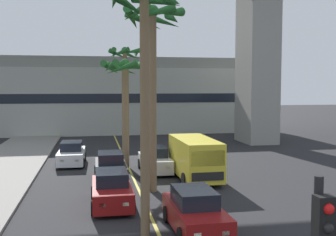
{
  "coord_description": "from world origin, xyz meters",
  "views": [
    {
      "loc": [
        -2.31,
        1.39,
        5.35
      ],
      "look_at": [
        0.0,
        14.0,
        4.36
      ],
      "focal_mm": 44.46,
      "sensor_mm": 36.0,
      "label": 1
    }
  ],
  "objects_px": {
    "car_queue_fifth": "(155,160)",
    "delivery_van": "(195,157)",
    "car_queue_third": "(72,154)",
    "palm_tree_near_median": "(125,68)",
    "car_queue_fourth": "(112,190)",
    "palm_tree_far_median": "(125,83)",
    "palm_tree_mid_median": "(153,42)",
    "car_queue_front": "(111,167)",
    "car_queue_second": "(195,212)",
    "palm_tree_farthest_median": "(144,30)"
  },
  "relations": [
    {
      "from": "palm_tree_mid_median",
      "to": "palm_tree_far_median",
      "type": "distance_m",
      "value": 6.88
    },
    {
      "from": "delivery_van",
      "to": "car_queue_second",
      "type": "bearing_deg",
      "value": -103.96
    },
    {
      "from": "car_queue_fourth",
      "to": "palm_tree_near_median",
      "type": "relative_size",
      "value": 0.47
    },
    {
      "from": "car_queue_fifth",
      "to": "delivery_van",
      "type": "height_order",
      "value": "delivery_van"
    },
    {
      "from": "car_queue_third",
      "to": "palm_tree_near_median",
      "type": "distance_m",
      "value": 11.07
    },
    {
      "from": "palm_tree_far_median",
      "to": "palm_tree_farthest_median",
      "type": "distance_m",
      "value": 12.9
    },
    {
      "from": "car_queue_fourth",
      "to": "palm_tree_near_median",
      "type": "height_order",
      "value": "palm_tree_near_median"
    },
    {
      "from": "car_queue_fourth",
      "to": "delivery_van",
      "type": "distance_m",
      "value": 6.63
    },
    {
      "from": "delivery_van",
      "to": "palm_tree_farthest_median",
      "type": "height_order",
      "value": "palm_tree_farthest_median"
    },
    {
      "from": "car_queue_fifth",
      "to": "delivery_van",
      "type": "relative_size",
      "value": 0.78
    },
    {
      "from": "delivery_van",
      "to": "palm_tree_mid_median",
      "type": "bearing_deg",
      "value": -140.07
    },
    {
      "from": "car_queue_second",
      "to": "car_queue_third",
      "type": "height_order",
      "value": "same"
    },
    {
      "from": "car_queue_fourth",
      "to": "palm_tree_mid_median",
      "type": "bearing_deg",
      "value": 44.06
    },
    {
      "from": "car_queue_third",
      "to": "palm_tree_farthest_median",
      "type": "height_order",
      "value": "palm_tree_farthest_median"
    },
    {
      "from": "car_queue_third",
      "to": "palm_tree_far_median",
      "type": "bearing_deg",
      "value": -26.07
    },
    {
      "from": "car_queue_fifth",
      "to": "car_queue_front",
      "type": "bearing_deg",
      "value": -147.87
    },
    {
      "from": "delivery_van",
      "to": "palm_tree_far_median",
      "type": "distance_m",
      "value": 7.0
    },
    {
      "from": "delivery_van",
      "to": "car_queue_fifth",
      "type": "bearing_deg",
      "value": 126.73
    },
    {
      "from": "car_queue_third",
      "to": "car_queue_fourth",
      "type": "height_order",
      "value": "same"
    },
    {
      "from": "delivery_van",
      "to": "palm_tree_near_median",
      "type": "relative_size",
      "value": 0.6
    },
    {
      "from": "car_queue_front",
      "to": "palm_tree_near_median",
      "type": "relative_size",
      "value": 0.47
    },
    {
      "from": "car_queue_front",
      "to": "palm_tree_near_median",
      "type": "height_order",
      "value": "palm_tree_near_median"
    },
    {
      "from": "car_queue_fourth",
      "to": "car_queue_fifth",
      "type": "relative_size",
      "value": 1.0
    },
    {
      "from": "car_queue_fifth",
      "to": "palm_tree_farthest_median",
      "type": "height_order",
      "value": "palm_tree_farthest_median"
    },
    {
      "from": "palm_tree_near_median",
      "to": "palm_tree_farthest_median",
      "type": "distance_m",
      "value": 22.63
    },
    {
      "from": "car_queue_front",
      "to": "palm_tree_near_median",
      "type": "distance_m",
      "value": 14.76
    },
    {
      "from": "car_queue_second",
      "to": "car_queue_fourth",
      "type": "xyz_separation_m",
      "value": [
        -2.86,
        3.87,
        0.0
      ]
    },
    {
      "from": "palm_tree_mid_median",
      "to": "palm_tree_far_median",
      "type": "height_order",
      "value": "palm_tree_mid_median"
    },
    {
      "from": "palm_tree_far_median",
      "to": "palm_tree_near_median",
      "type": "bearing_deg",
      "value": 85.5
    },
    {
      "from": "car_queue_second",
      "to": "palm_tree_far_median",
      "type": "relative_size",
      "value": 0.58
    },
    {
      "from": "car_queue_second",
      "to": "palm_tree_farthest_median",
      "type": "xyz_separation_m",
      "value": [
        -1.89,
        -0.27,
        6.55
      ]
    },
    {
      "from": "car_queue_third",
      "to": "delivery_van",
      "type": "distance_m",
      "value": 9.34
    },
    {
      "from": "car_queue_third",
      "to": "palm_tree_far_median",
      "type": "xyz_separation_m",
      "value": [
        3.55,
        -1.74,
        4.81
      ]
    },
    {
      "from": "car_queue_second",
      "to": "palm_tree_farthest_median",
      "type": "relative_size",
      "value": 0.46
    },
    {
      "from": "palm_tree_farthest_median",
      "to": "palm_tree_mid_median",
      "type": "bearing_deg",
      "value": 78.94
    },
    {
      "from": "palm_tree_near_median",
      "to": "palm_tree_farthest_median",
      "type": "bearing_deg",
      "value": -92.82
    },
    {
      "from": "car_queue_second",
      "to": "car_queue_fifth",
      "type": "relative_size",
      "value": 1.0
    },
    {
      "from": "car_queue_fourth",
      "to": "palm_tree_mid_median",
      "type": "height_order",
      "value": "palm_tree_mid_median"
    },
    {
      "from": "car_queue_fourth",
      "to": "delivery_van",
      "type": "height_order",
      "value": "delivery_van"
    },
    {
      "from": "car_queue_front",
      "to": "delivery_van",
      "type": "height_order",
      "value": "delivery_van"
    },
    {
      "from": "car_queue_second",
      "to": "car_queue_third",
      "type": "relative_size",
      "value": 1.0
    },
    {
      "from": "car_queue_third",
      "to": "car_queue_second",
      "type": "bearing_deg",
      "value": -70.3
    },
    {
      "from": "car_queue_front",
      "to": "car_queue_second",
      "type": "xyz_separation_m",
      "value": [
        2.69,
        -9.09,
        0.0
      ]
    },
    {
      "from": "car_queue_third",
      "to": "palm_tree_farthest_median",
      "type": "bearing_deg",
      "value": -77.54
    },
    {
      "from": "palm_tree_near_median",
      "to": "palm_tree_mid_median",
      "type": "relative_size",
      "value": 0.94
    },
    {
      "from": "palm_tree_near_median",
      "to": "palm_tree_far_median",
      "type": "bearing_deg",
      "value": -94.5
    },
    {
      "from": "car_queue_fourth",
      "to": "palm_tree_far_median",
      "type": "xyz_separation_m",
      "value": [
        1.31,
        8.64,
        4.81
      ]
    },
    {
      "from": "car_queue_fifth",
      "to": "palm_tree_mid_median",
      "type": "bearing_deg",
      "value": -99.37
    },
    {
      "from": "car_queue_front",
      "to": "palm_tree_farthest_median",
      "type": "distance_m",
      "value": 11.45
    },
    {
      "from": "car_queue_second",
      "to": "car_queue_fifth",
      "type": "distance_m",
      "value": 10.86
    }
  ]
}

